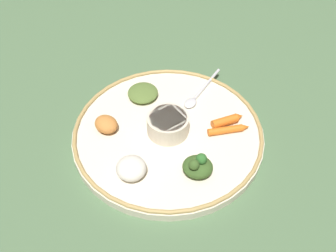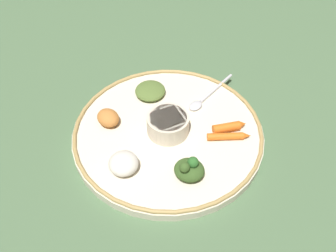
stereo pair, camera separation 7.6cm
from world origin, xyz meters
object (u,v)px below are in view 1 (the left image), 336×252
Objects in this scene: spoon at (198,94)px; carrot_outer at (227,121)px; carrot_near_spoon at (228,130)px; greens_pile at (198,166)px; center_bowl at (168,124)px.

carrot_outer is (-0.10, -0.04, 0.01)m from spoon.
spoon is 0.10m from carrot_outer.
spoon is 1.37× the size of carrot_near_spoon.
center_bowl is at bearing 15.48° from greens_pile.
carrot_near_spoon is at bearing -165.42° from spoon.
greens_pile is at bearing -164.52° from center_bowl.
carrot_near_spoon is (-0.12, -0.03, 0.00)m from spoon.
center_bowl is 0.12m from greens_pile.
greens_pile is 0.99× the size of carrot_outer.
carrot_near_spoon is at bearing 166.43° from carrot_outer.
center_bowl is 0.13m from spoon.
spoon is 1.68× the size of greens_pile.
greens_pile is 0.14m from carrot_outer.
center_bowl reaches higher than carrot_outer.
center_bowl reaches higher than spoon.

